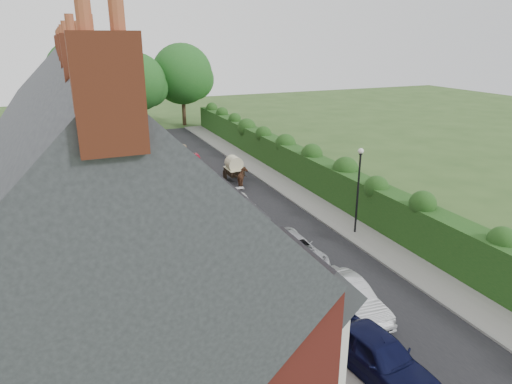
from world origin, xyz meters
TOP-DOWN VIEW (x-y plane):
  - ground at (0.00, 0.00)m, footprint 140.00×140.00m
  - road at (-0.50, 11.00)m, footprint 6.00×58.00m
  - pavement_hedge_side at (3.60, 11.00)m, footprint 2.20×58.00m
  - pavement_house_side at (-4.35, 11.00)m, footprint 1.70×58.00m
  - kerb_hedge_side at (2.55, 11.00)m, footprint 0.18×58.00m
  - kerb_house_side at (-3.55, 11.00)m, footprint 0.18×58.00m
  - hedge at (5.40, 11.00)m, footprint 2.10×58.00m
  - terrace_row at (-10.87, 9.98)m, footprint 9.05×40.50m
  - garden_wall_row at (-5.35, 10.00)m, footprint 0.35×40.35m
  - lamppost at (3.40, 4.00)m, footprint 0.32×0.32m
  - tree_far_left at (-2.65, 40.08)m, footprint 7.14×6.80m
  - tree_far_right at (3.39, 42.08)m, footprint 7.98×7.60m
  - tree_far_back at (-8.59, 43.08)m, footprint 8.40×8.00m
  - car_navy at (-2.76, -6.20)m, footprint 2.40×4.80m
  - car_silver_a at (-1.60, -2.68)m, footprint 1.69×4.44m
  - car_silver_b at (-1.60, 2.29)m, footprint 2.29×4.85m
  - car_white at (-1.92, 9.04)m, footprint 2.47×4.84m
  - car_green at (-2.56, 16.20)m, footprint 1.80×4.15m
  - car_red at (-2.05, 20.36)m, footprint 1.83×4.48m
  - car_beige at (-2.39, 24.68)m, footprint 3.40×5.53m
  - car_grey at (-2.92, 31.16)m, footprint 2.09×4.83m
  - car_black at (-3.00, 35.53)m, footprint 1.81×3.96m
  - horse at (0.47, 14.63)m, footprint 1.41×1.93m
  - horse_cart at (0.47, 16.53)m, footprint 1.28×2.84m

SIDE VIEW (x-z plane):
  - ground at x=0.00m, z-range 0.00..0.00m
  - road at x=-0.50m, z-range 0.00..0.02m
  - pavement_hedge_side at x=3.60m, z-range 0.00..0.12m
  - pavement_house_side at x=-4.35m, z-range 0.00..0.12m
  - kerb_hedge_side at x=2.55m, z-range 0.00..0.13m
  - kerb_house_side at x=-3.55m, z-range 0.00..0.13m
  - garden_wall_row at x=-5.35m, z-range -0.09..1.01m
  - car_black at x=-3.00m, z-range 0.00..1.32m
  - car_silver_b at x=-1.60m, z-range 0.00..1.34m
  - car_white at x=-1.92m, z-range 0.00..1.35m
  - car_grey at x=-2.92m, z-range 0.00..1.38m
  - car_green at x=-2.56m, z-range 0.00..1.39m
  - car_beige at x=-2.39m, z-range 0.00..1.43m
  - car_silver_a at x=-1.60m, z-range 0.00..1.44m
  - car_red at x=-2.05m, z-range 0.00..1.45m
  - horse at x=0.47m, z-range 0.00..1.49m
  - car_navy at x=-2.76m, z-range 0.00..1.57m
  - horse_cart at x=0.47m, z-range 0.15..2.19m
  - hedge at x=5.40m, z-range 0.18..3.03m
  - lamppost at x=3.40m, z-range 0.72..5.88m
  - terrace_row at x=-10.87m, z-range -1.28..10.22m
  - tree_far_left at x=-2.65m, z-range 1.07..10.36m
  - tree_far_right at x=3.39m, z-range 1.16..11.47m
  - tree_far_back at x=-8.59m, z-range 1.21..12.03m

